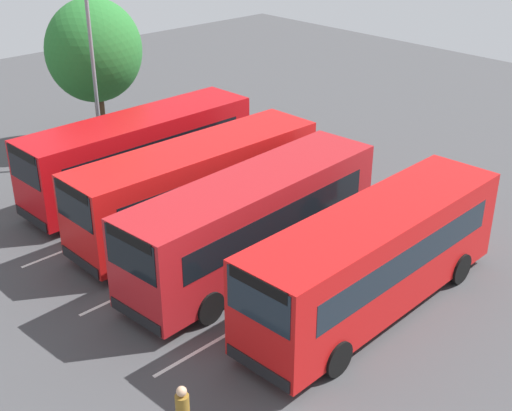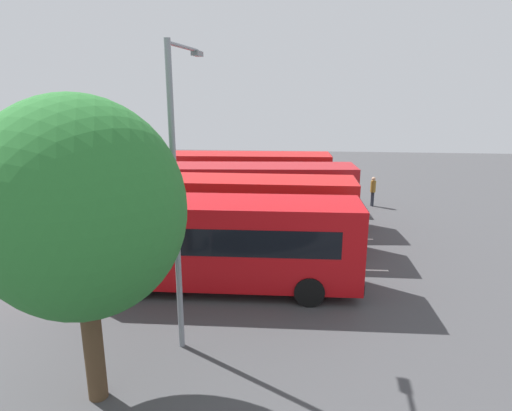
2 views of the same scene
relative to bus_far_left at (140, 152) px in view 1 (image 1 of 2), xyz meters
The scene contains 10 objects.
ground_plane 6.03m from the bus_far_left, 86.67° to the left, with size 62.50×62.50×0.00m, color #424244.
bus_far_left is the anchor object (origin of this frame).
bus_center_left 4.03m from the bus_far_left, 85.98° to the left, with size 9.87×2.62×3.25m.
bus_center_right 7.46m from the bus_far_left, 84.59° to the left, with size 10.00×3.16×3.25m.
bus_far_right 11.57m from the bus_far_left, 91.45° to the left, with size 9.95×2.90×3.25m.
street_lamp 4.55m from the bus_far_left, 96.99° to the right, with size 0.39×2.63×8.11m.
depot_tree 6.84m from the bus_far_left, 107.12° to the right, with size 4.49×4.04×6.91m.
lane_stripe_outer_left 2.68m from the bus_far_left, 80.39° to the left, with size 12.03×0.12×0.01m, color silver.
lane_stripe_inner_left 6.03m from the bus_far_left, 86.67° to the left, with size 12.03×0.12×0.01m, color silver.
lane_stripe_inner_right 9.69m from the bus_far_left, 87.99° to the left, with size 12.03×0.12×0.01m, color silver.
Camera 1 is at (13.73, 16.17, 11.87)m, focal length 48.33 mm.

